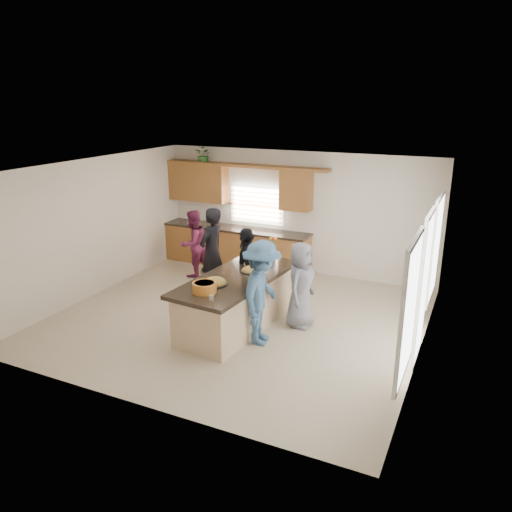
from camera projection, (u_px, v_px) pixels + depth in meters
The scene contains 18 objects.
floor at pixel (238, 318), 9.31m from camera, with size 6.50×6.50×0.00m, color #BDA78C.
room_shell at pixel (237, 219), 8.73m from camera, with size 6.52×6.02×2.81m.
back_cabinetry at pixel (235, 229), 11.98m from camera, with size 4.08×0.66×2.46m.
right_wall_glazing at pixel (424, 279), 7.49m from camera, with size 0.06×4.00×2.25m.
island at pixel (237, 303), 8.86m from camera, with size 1.38×2.79×0.95m.
platter_front at pixel (214, 283), 8.34m from camera, with size 0.44×0.44×0.18m.
platter_mid at pixel (251, 270), 8.93m from camera, with size 0.38×0.38×0.15m.
platter_back at pixel (253, 264), 9.29m from camera, with size 0.40×0.40×0.16m.
salad_bowl at pixel (204, 287), 7.98m from camera, with size 0.39×0.39×0.17m.
clear_cup at pixel (212, 298), 7.65m from camera, with size 0.07×0.07×0.11m, color white.
plate_stack at pixel (257, 260), 9.53m from camera, with size 0.19×0.19×0.04m, color #B093D6.
flower_vase at pixel (273, 247), 9.54m from camera, with size 0.14×0.14×0.45m.
potted_plant at pixel (204, 155), 11.88m from camera, with size 0.40×0.34×0.44m, color #356F2C.
woman_left_back at pixel (212, 252), 10.21m from camera, with size 0.67×0.44×1.83m, color black.
woman_left_mid at pixel (193, 244), 11.31m from camera, with size 0.74×0.58×1.53m, color maroon.
woman_left_front at pixel (247, 269), 9.46m from camera, with size 0.96×0.40×1.64m, color black.
woman_right_back at pixel (262, 293), 8.15m from camera, with size 1.15×0.66×1.77m, color #375A79.
woman_right_front at pixel (300, 285), 8.81m from camera, with size 0.76×0.49×1.56m, color slate.
Camera 1 is at (3.91, -7.57, 3.96)m, focal length 35.00 mm.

